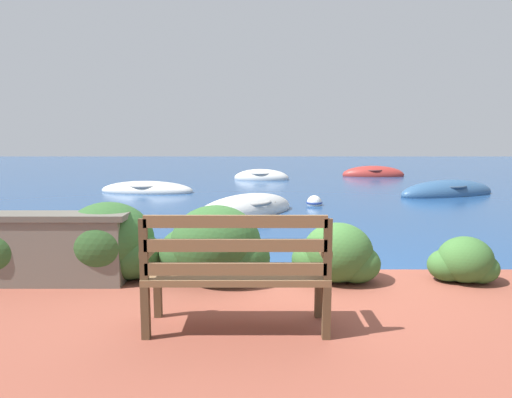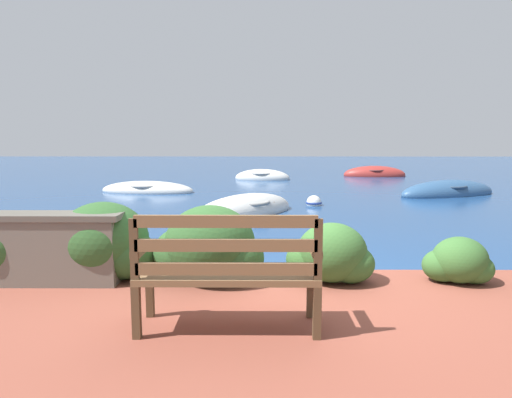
{
  "view_description": "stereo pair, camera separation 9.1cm",
  "coord_description": "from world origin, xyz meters",
  "px_view_note": "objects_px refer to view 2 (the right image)",
  "views": [
    {
      "loc": [
        -0.41,
        -5.01,
        1.68
      ],
      "look_at": [
        -0.39,
        6.28,
        0.2
      ],
      "focal_mm": 32.0,
      "sensor_mm": 36.0,
      "label": 1
    },
    {
      "loc": [
        -0.32,
        -5.01,
        1.68
      ],
      "look_at": [
        -0.39,
        6.28,
        0.2
      ],
      "focal_mm": 32.0,
      "sensor_mm": 36.0,
      "label": 2
    }
  ],
  "objects_px": {
    "rowboat_nearest": "(245,211)",
    "mooring_buoy": "(314,203)",
    "rowboat_far": "(147,190)",
    "rowboat_distant": "(374,175)",
    "rowboat_outer": "(262,178)",
    "park_bench": "(228,269)",
    "rowboat_mid": "(448,193)"
  },
  "relations": [
    {
      "from": "rowboat_nearest",
      "to": "rowboat_distant",
      "type": "bearing_deg",
      "value": 10.86
    },
    {
      "from": "rowboat_nearest",
      "to": "mooring_buoy",
      "type": "distance_m",
      "value": 2.22
    },
    {
      "from": "park_bench",
      "to": "rowboat_distant",
      "type": "xyz_separation_m",
      "value": [
        5.51,
        17.44,
        -0.63
      ]
    },
    {
      "from": "park_bench",
      "to": "rowboat_mid",
      "type": "distance_m",
      "value": 11.94
    },
    {
      "from": "rowboat_far",
      "to": "park_bench",
      "type": "bearing_deg",
      "value": -64.55
    },
    {
      "from": "rowboat_nearest",
      "to": "rowboat_far",
      "type": "distance_m",
      "value": 5.44
    },
    {
      "from": "park_bench",
      "to": "rowboat_far",
      "type": "height_order",
      "value": "park_bench"
    },
    {
      "from": "mooring_buoy",
      "to": "rowboat_outer",
      "type": "bearing_deg",
      "value": 99.51
    },
    {
      "from": "rowboat_far",
      "to": "rowboat_outer",
      "type": "distance_m",
      "value": 5.95
    },
    {
      "from": "rowboat_nearest",
      "to": "mooring_buoy",
      "type": "height_order",
      "value": "rowboat_nearest"
    },
    {
      "from": "park_bench",
      "to": "rowboat_outer",
      "type": "relative_size",
      "value": 0.57
    },
    {
      "from": "rowboat_far",
      "to": "rowboat_distant",
      "type": "xyz_separation_m",
      "value": [
        8.86,
        6.29,
        0.02
      ]
    },
    {
      "from": "rowboat_mid",
      "to": "park_bench",
      "type": "bearing_deg",
      "value": -141.63
    },
    {
      "from": "rowboat_outer",
      "to": "rowboat_distant",
      "type": "bearing_deg",
      "value": 27.52
    },
    {
      "from": "rowboat_distant",
      "to": "rowboat_nearest",
      "type": "bearing_deg",
      "value": 65.87
    },
    {
      "from": "rowboat_nearest",
      "to": "rowboat_far",
      "type": "relative_size",
      "value": 0.97
    },
    {
      "from": "rowboat_mid",
      "to": "mooring_buoy",
      "type": "bearing_deg",
      "value": -175.52
    },
    {
      "from": "mooring_buoy",
      "to": "rowboat_far",
      "type": "bearing_deg",
      "value": 149.55
    },
    {
      "from": "park_bench",
      "to": "mooring_buoy",
      "type": "relative_size",
      "value": 3.34
    },
    {
      "from": "rowboat_far",
      "to": "mooring_buoy",
      "type": "relative_size",
      "value": 7.6
    },
    {
      "from": "rowboat_far",
      "to": "rowboat_distant",
      "type": "relative_size",
      "value": 1.12
    },
    {
      "from": "park_bench",
      "to": "rowboat_distant",
      "type": "distance_m",
      "value": 18.31
    },
    {
      "from": "park_bench",
      "to": "rowboat_mid",
      "type": "relative_size",
      "value": 0.4
    },
    {
      "from": "mooring_buoy",
      "to": "rowboat_nearest",
      "type": "bearing_deg",
      "value": -140.79
    },
    {
      "from": "rowboat_nearest",
      "to": "rowboat_mid",
      "type": "height_order",
      "value": "rowboat_mid"
    },
    {
      "from": "rowboat_far",
      "to": "rowboat_distant",
      "type": "distance_m",
      "value": 10.87
    },
    {
      "from": "rowboat_nearest",
      "to": "park_bench",
      "type": "bearing_deg",
      "value": -140.76
    },
    {
      "from": "rowboat_nearest",
      "to": "mooring_buoy",
      "type": "xyz_separation_m",
      "value": [
        1.72,
        1.41,
        -0.0
      ]
    },
    {
      "from": "park_bench",
      "to": "rowboat_far",
      "type": "distance_m",
      "value": 11.66
    },
    {
      "from": "rowboat_far",
      "to": "rowboat_distant",
      "type": "bearing_deg",
      "value": 44.11
    },
    {
      "from": "rowboat_nearest",
      "to": "rowboat_far",
      "type": "bearing_deg",
      "value": 75.58
    },
    {
      "from": "rowboat_mid",
      "to": "rowboat_distant",
      "type": "distance_m",
      "value": 7.13
    }
  ]
}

